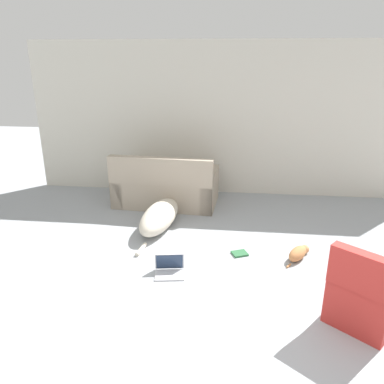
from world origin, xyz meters
name	(u,v)px	position (x,y,z in m)	size (l,w,h in m)	color
ground_plane	(212,351)	(0.00, 0.00, 0.00)	(20.00, 20.00, 0.00)	#999EA3
wall_back	(227,120)	(0.00, 4.03, 1.32)	(6.94, 0.06, 2.64)	beige
couch	(166,188)	(-0.99, 3.31, 0.29)	(1.73, 1.02, 0.90)	tan
dog	(161,215)	(-0.91, 2.42, 0.17)	(0.59, 1.67, 0.36)	beige
cat	(299,253)	(0.97, 1.67, 0.08)	(0.36, 0.48, 0.16)	#BC7A47
laptop_open	(170,267)	(-0.57, 1.17, 0.07)	(0.37, 0.31, 0.23)	#B7B7BC
book_green	(240,253)	(0.25, 1.69, 0.01)	(0.23, 0.22, 0.02)	#2D663D
side_chair	(366,295)	(1.40, 0.56, 0.28)	(0.85, 0.86, 0.82)	#B72D28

